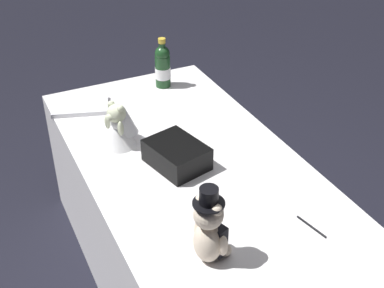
% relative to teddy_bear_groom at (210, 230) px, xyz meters
% --- Properties ---
extents(ground_plane, '(12.00, 12.00, 0.00)m').
position_rel_teddy_bear_groom_xyz_m(ground_plane, '(0.54, -0.19, -0.86)').
color(ground_plane, black).
extents(reception_table, '(1.85, 0.92, 0.73)m').
position_rel_teddy_bear_groom_xyz_m(reception_table, '(0.54, -0.19, -0.49)').
color(reception_table, white).
rests_on(reception_table, ground_plane).
extents(teddy_bear_groom, '(0.14, 0.14, 0.31)m').
position_rel_teddy_bear_groom_xyz_m(teddy_bear_groom, '(0.00, 0.00, 0.00)').
color(teddy_bear_groom, beige).
rests_on(teddy_bear_groom, reception_table).
extents(teddy_bear_bride, '(0.18, 0.21, 0.22)m').
position_rel_teddy_bear_groom_xyz_m(teddy_bear_bride, '(0.82, 0.03, -0.03)').
color(teddy_bear_bride, white).
rests_on(teddy_bear_bride, reception_table).
extents(champagne_bottle, '(0.09, 0.09, 0.28)m').
position_rel_teddy_bear_groom_xyz_m(champagne_bottle, '(1.29, -0.38, -0.01)').
color(champagne_bottle, '#1B411F').
rests_on(champagne_bottle, reception_table).
extents(signing_pen, '(0.15, 0.03, 0.01)m').
position_rel_teddy_bear_groom_xyz_m(signing_pen, '(-0.03, -0.41, -0.13)').
color(signing_pen, black).
rests_on(signing_pen, reception_table).
extents(gift_case_black, '(0.30, 0.25, 0.11)m').
position_rel_teddy_bear_groom_xyz_m(gift_case_black, '(0.56, -0.13, -0.08)').
color(gift_case_black, black).
rests_on(gift_case_black, reception_table).
extents(guestbook, '(0.27, 0.33, 0.02)m').
position_rel_teddy_bear_groom_xyz_m(guestbook, '(1.24, 0.11, -0.12)').
color(guestbook, white).
rests_on(guestbook, reception_table).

